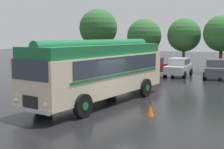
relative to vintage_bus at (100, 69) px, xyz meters
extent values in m
plane|color=black|center=(0.94, -0.85, -1.89)|extent=(120.00, 120.00, 0.00)
cube|color=beige|center=(0.00, 0.01, -0.29)|extent=(3.87, 10.25, 2.10)
cube|color=#196B38|center=(0.00, 0.01, 1.04)|extent=(3.65, 10.03, 0.56)
cylinder|color=#196B38|center=(0.00, 0.01, 1.30)|extent=(1.92, 9.49, 0.60)
cube|color=#2D3842|center=(1.30, 0.13, 0.28)|extent=(1.15, 7.93, 0.84)
cube|color=#2D3842|center=(-1.21, 0.49, 0.28)|extent=(1.15, 7.93, 0.84)
cube|color=#196B38|center=(1.28, 0.03, -0.26)|extent=(1.18, 8.12, 0.12)
cube|color=#196B38|center=(-1.22, 0.39, -0.26)|extent=(1.18, 8.12, 0.12)
cube|color=#2D3842|center=(-0.70, -4.95, 0.38)|extent=(2.18, 0.34, 0.88)
cube|color=black|center=(-0.70, -4.96, -0.99)|extent=(0.90, 0.19, 0.56)
cube|color=silver|center=(-0.70, -4.98, -1.32)|extent=(2.37, 0.43, 0.16)
sphere|color=white|center=(0.19, -5.10, -1.02)|extent=(0.22, 0.22, 0.22)
sphere|color=white|center=(-1.59, -4.84, -1.02)|extent=(0.22, 0.22, 0.22)
cylinder|color=black|center=(0.86, -3.24, -1.34)|extent=(0.43, 1.13, 1.10)
cylinder|color=#196B38|center=(0.86, -3.24, -1.34)|extent=(0.37, 0.43, 0.39)
cylinder|color=black|center=(-1.72, -2.88, -1.34)|extent=(0.43, 1.13, 1.10)
cylinder|color=#196B38|center=(-1.72, -2.88, -1.34)|extent=(0.37, 0.43, 0.39)
cylinder|color=black|center=(1.69, 2.70, -1.34)|extent=(0.43, 1.13, 1.10)
cylinder|color=#196B38|center=(1.69, 2.70, -1.34)|extent=(0.37, 0.43, 0.39)
cylinder|color=black|center=(-0.88, 3.06, -1.34)|extent=(0.43, 1.13, 1.10)
cylinder|color=#196B38|center=(-0.88, 3.06, -1.34)|extent=(0.37, 0.43, 0.39)
cube|color=maroon|center=(-1.37, 12.71, -1.22)|extent=(2.20, 4.37, 0.70)
cube|color=maroon|center=(-1.36, 12.86, -0.55)|extent=(1.75, 2.35, 0.64)
cube|color=#2D3842|center=(-0.60, 12.76, -0.55)|extent=(0.26, 1.92, 0.50)
cube|color=#2D3842|center=(-2.11, 12.95, -0.55)|extent=(0.26, 1.92, 0.50)
cylinder|color=black|center=(-0.66, 11.31, -1.57)|extent=(0.28, 0.66, 0.64)
cylinder|color=black|center=(-2.41, 11.52, -1.57)|extent=(0.28, 0.66, 0.64)
cylinder|color=black|center=(-0.34, 13.89, -1.57)|extent=(0.28, 0.66, 0.64)
cylinder|color=black|center=(-2.09, 14.11, -1.57)|extent=(0.28, 0.66, 0.64)
cube|color=#B7BABF|center=(1.10, 13.25, -1.22)|extent=(1.70, 4.20, 0.70)
cube|color=#B7BABF|center=(1.10, 13.40, -0.55)|extent=(1.50, 2.18, 0.64)
cube|color=#2D3842|center=(1.86, 13.40, -0.55)|extent=(0.02, 1.93, 0.50)
cube|color=#2D3842|center=(0.34, 13.40, -0.55)|extent=(0.02, 1.93, 0.50)
cylinder|color=black|center=(1.98, 11.95, -1.57)|extent=(0.20, 0.64, 0.64)
cylinder|color=black|center=(0.22, 11.95, -1.57)|extent=(0.20, 0.64, 0.64)
cylinder|color=black|center=(1.98, 14.55, -1.57)|extent=(0.20, 0.64, 0.64)
cylinder|color=black|center=(0.22, 14.55, -1.57)|extent=(0.20, 0.64, 0.64)
cube|color=#4C5156|center=(4.35, 13.41, -1.22)|extent=(2.19, 4.37, 0.70)
cube|color=#4C5156|center=(4.33, 13.56, -0.55)|extent=(1.75, 2.35, 0.64)
cube|color=#2D3842|center=(3.58, 13.47, -0.55)|extent=(0.25, 1.92, 0.50)
cylinder|color=black|center=(3.63, 12.01, -1.57)|extent=(0.27, 0.66, 0.64)
cylinder|color=black|center=(3.32, 14.60, -1.57)|extent=(0.27, 0.66, 0.64)
cylinder|color=#4C3823|center=(-10.34, 18.96, -0.43)|extent=(0.32, 0.32, 2.93)
sphere|color=#2D662D|center=(-10.34, 18.96, 2.78)|extent=(4.67, 4.67, 4.67)
sphere|color=#2D662D|center=(-10.55, 19.00, 2.53)|extent=(2.86, 2.86, 2.86)
cylinder|color=#4C3823|center=(-4.12, 18.25, -0.78)|extent=(0.40, 0.40, 2.23)
sphere|color=#2D662D|center=(-4.12, 18.25, 1.78)|extent=(3.86, 3.86, 3.86)
sphere|color=#2D662D|center=(-4.38, 17.98, 1.79)|extent=(2.83, 2.83, 2.83)
cylinder|color=#4C3823|center=(0.39, 18.18, -0.66)|extent=(0.29, 0.29, 2.47)
sphere|color=#2D662D|center=(0.39, 18.18, 1.89)|extent=(3.53, 3.53, 3.53)
sphere|color=#2D662D|center=(0.49, 18.57, 1.81)|extent=(2.34, 2.34, 2.34)
cylinder|color=#4C3823|center=(4.26, 17.44, -0.60)|extent=(0.32, 0.32, 2.59)
sphere|color=#2D662D|center=(4.26, 17.44, 2.04)|extent=(3.57, 3.57, 3.57)
cone|color=orange|center=(3.47, -1.59, -1.62)|extent=(0.36, 0.36, 0.55)
camera|label=1|loc=(8.06, -15.06, 1.79)|focal=50.00mm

